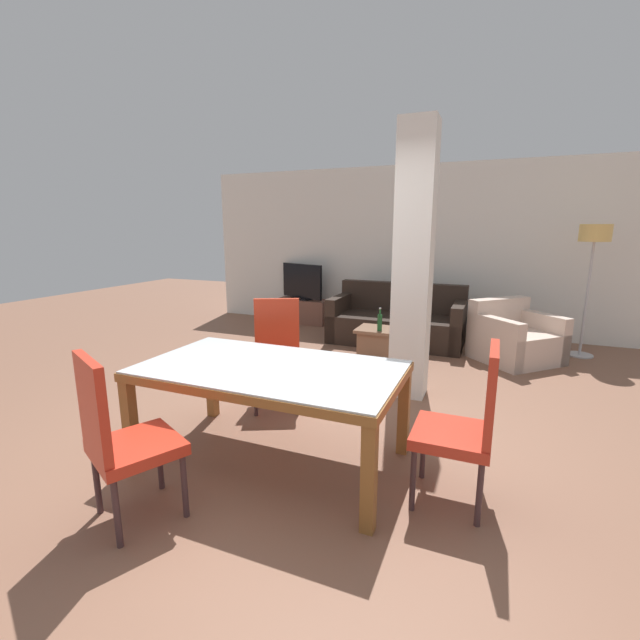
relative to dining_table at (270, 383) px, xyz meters
The scene contains 14 objects.
ground_plane 0.60m from the dining_table, ahead, with size 18.00×18.00×0.00m, color brown.
back_wall 4.74m from the dining_table, 89.99° to the left, with size 7.20×0.09×2.70m.
divider_pillar 1.98m from the dining_table, 68.24° to the left, with size 0.36×0.33×2.70m.
dining_table is the anchor object (origin of this frame).
dining_chair_far_left 1.05m from the dining_table, 115.66° to the left, with size 0.61×0.61×1.03m.
dining_chair_near_left 1.04m from the dining_table, 116.00° to the right, with size 0.62×0.62×1.03m.
dining_chair_head_right 1.35m from the dining_table, ahead, with size 0.46×0.46×1.03m.
sofa 3.72m from the dining_table, 88.26° to the left, with size 1.94×0.94×0.87m.
armchair 3.81m from the dining_table, 62.95° to the left, with size 1.24×1.24×0.78m.
coffee_table 2.76m from the dining_table, 86.56° to the left, with size 0.71×0.48×0.42m.
bottle 2.61m from the dining_table, 87.19° to the left, with size 0.06×0.06×0.30m.
tv_stand 4.76m from the dining_table, 112.08° to the left, with size 0.96×0.40×0.43m.
tv_screen 4.75m from the dining_table, 112.08° to the left, with size 0.89×0.37×0.64m.
floor_lamp 4.80m from the dining_table, 56.93° to the left, with size 0.37×0.37×1.75m.
Camera 1 is at (1.45, -2.56, 1.70)m, focal length 24.00 mm.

